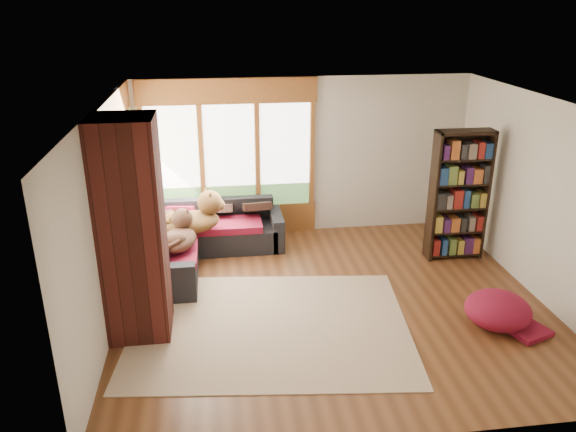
{
  "coord_description": "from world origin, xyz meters",
  "views": [
    {
      "loc": [
        -1.43,
        -6.35,
        3.76
      ],
      "look_at": [
        -0.48,
        0.76,
        0.95
      ],
      "focal_mm": 35.0,
      "sensor_mm": 36.0,
      "label": 1
    }
  ],
  "objects_px": {
    "brick_chimney": "(132,231)",
    "bookshelf": "(459,196)",
    "area_rug": "(270,326)",
    "pouf": "(498,309)",
    "dog_brindle": "(179,229)",
    "sectional_sofa": "(185,238)",
    "dog_tan": "(194,211)"
  },
  "relations": [
    {
      "from": "brick_chimney",
      "to": "dog_brindle",
      "type": "height_order",
      "value": "brick_chimney"
    },
    {
      "from": "dog_brindle",
      "to": "brick_chimney",
      "type": "bearing_deg",
      "value": 174.58
    },
    {
      "from": "bookshelf",
      "to": "pouf",
      "type": "relative_size",
      "value": 2.51
    },
    {
      "from": "sectional_sofa",
      "to": "dog_brindle",
      "type": "height_order",
      "value": "dog_brindle"
    },
    {
      "from": "bookshelf",
      "to": "dog_brindle",
      "type": "height_order",
      "value": "bookshelf"
    },
    {
      "from": "area_rug",
      "to": "dog_tan",
      "type": "xyz_separation_m",
      "value": [
        -0.92,
        1.99,
        0.8
      ]
    },
    {
      "from": "dog_brindle",
      "to": "pouf",
      "type": "bearing_deg",
      "value": -103.17
    },
    {
      "from": "brick_chimney",
      "to": "area_rug",
      "type": "distance_m",
      "value": 2.01
    },
    {
      "from": "sectional_sofa",
      "to": "bookshelf",
      "type": "bearing_deg",
      "value": -3.85
    },
    {
      "from": "dog_tan",
      "to": "dog_brindle",
      "type": "distance_m",
      "value": 0.56
    },
    {
      "from": "area_rug",
      "to": "brick_chimney",
      "type": "bearing_deg",
      "value": 175.44
    },
    {
      "from": "pouf",
      "to": "dog_tan",
      "type": "bearing_deg",
      "value": 147.55
    },
    {
      "from": "area_rug",
      "to": "dog_tan",
      "type": "distance_m",
      "value": 2.33
    },
    {
      "from": "brick_chimney",
      "to": "dog_tan",
      "type": "xyz_separation_m",
      "value": [
        0.62,
        1.86,
        -0.5
      ]
    },
    {
      "from": "bookshelf",
      "to": "pouf",
      "type": "bearing_deg",
      "value": -97.48
    },
    {
      "from": "brick_chimney",
      "to": "bookshelf",
      "type": "height_order",
      "value": "brick_chimney"
    },
    {
      "from": "pouf",
      "to": "dog_tan",
      "type": "relative_size",
      "value": 0.74
    },
    {
      "from": "bookshelf",
      "to": "dog_brindle",
      "type": "relative_size",
      "value": 2.35
    },
    {
      "from": "area_rug",
      "to": "dog_brindle",
      "type": "height_order",
      "value": "dog_brindle"
    },
    {
      "from": "area_rug",
      "to": "sectional_sofa",
      "type": "bearing_deg",
      "value": 116.69
    },
    {
      "from": "pouf",
      "to": "brick_chimney",
      "type": "bearing_deg",
      "value": 173.75
    },
    {
      "from": "brick_chimney",
      "to": "sectional_sofa",
      "type": "distance_m",
      "value": 2.32
    },
    {
      "from": "area_rug",
      "to": "pouf",
      "type": "distance_m",
      "value": 2.78
    },
    {
      "from": "area_rug",
      "to": "pouf",
      "type": "bearing_deg",
      "value": -7.2
    },
    {
      "from": "brick_chimney",
      "to": "area_rug",
      "type": "xyz_separation_m",
      "value": [
        1.54,
        -0.12,
        -1.29
      ]
    },
    {
      "from": "pouf",
      "to": "dog_brindle",
      "type": "relative_size",
      "value": 0.93
    },
    {
      "from": "sectional_sofa",
      "to": "area_rug",
      "type": "xyz_separation_m",
      "value": [
        1.09,
        -2.17,
        -0.3
      ]
    },
    {
      "from": "sectional_sofa",
      "to": "dog_brindle",
      "type": "xyz_separation_m",
      "value": [
        -0.03,
        -0.71,
        0.45
      ]
    },
    {
      "from": "pouf",
      "to": "dog_tan",
      "type": "xyz_separation_m",
      "value": [
        -3.67,
        2.33,
        0.58
      ]
    },
    {
      "from": "brick_chimney",
      "to": "pouf",
      "type": "height_order",
      "value": "brick_chimney"
    },
    {
      "from": "sectional_sofa",
      "to": "dog_brindle",
      "type": "distance_m",
      "value": 0.84
    },
    {
      "from": "bookshelf",
      "to": "brick_chimney",
      "type": "bearing_deg",
      "value": -161.96
    }
  ]
}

